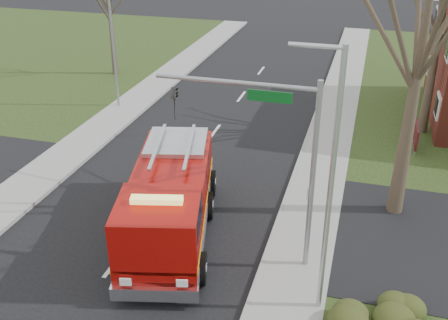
# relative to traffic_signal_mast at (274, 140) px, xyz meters

# --- Properties ---
(ground) EXTENTS (120.00, 120.00, 0.00)m
(ground) POSITION_rel_traffic_signal_mast_xyz_m (-5.21, -1.50, -4.71)
(ground) COLOR black
(ground) RESTS_ON ground
(sidewalk_right) EXTENTS (2.40, 80.00, 0.15)m
(sidewalk_right) POSITION_rel_traffic_signal_mast_xyz_m (0.99, -1.50, -4.63)
(sidewalk_right) COLOR gray
(sidewalk_right) RESTS_ON ground
(health_center_sign) EXTENTS (0.12, 2.00, 1.40)m
(health_center_sign) POSITION_rel_traffic_signal_mast_xyz_m (5.29, 11.00, -3.83)
(health_center_sign) COLOR #430F14
(health_center_sign) RESTS_ON ground
(hedge_corner) EXTENTS (2.80, 2.00, 0.90)m
(hedge_corner) POSITION_rel_traffic_signal_mast_xyz_m (3.79, -2.50, -4.13)
(hedge_corner) COLOR #2B3312
(hedge_corner) RESTS_ON lawn_right
(bare_tree_near) EXTENTS (6.00, 6.00, 12.00)m
(bare_tree_near) POSITION_rel_traffic_signal_mast_xyz_m (4.29, 4.50, 2.71)
(bare_tree_near) COLOR #3B3022
(bare_tree_near) RESTS_ON ground
(bare_tree_far) EXTENTS (5.25, 5.25, 10.50)m
(bare_tree_far) POSITION_rel_traffic_signal_mast_xyz_m (5.79, 13.50, 1.78)
(bare_tree_far) COLOR #3B3022
(bare_tree_far) RESTS_ON ground
(traffic_signal_mast) EXTENTS (5.29, 0.18, 6.80)m
(traffic_signal_mast) POSITION_rel_traffic_signal_mast_xyz_m (0.00, 0.00, 0.00)
(traffic_signal_mast) COLOR gray
(traffic_signal_mast) RESTS_ON ground
(streetlight_pole) EXTENTS (1.48, 0.16, 8.40)m
(streetlight_pole) POSITION_rel_traffic_signal_mast_xyz_m (1.93, -2.00, -0.16)
(streetlight_pole) COLOR #B7BABF
(streetlight_pole) RESTS_ON ground
(utility_pole_far) EXTENTS (0.14, 0.14, 7.00)m
(utility_pole_far) POSITION_rel_traffic_signal_mast_xyz_m (-12.01, 12.50, -1.21)
(utility_pole_far) COLOR gray
(utility_pole_far) RESTS_ON ground
(fire_engine) EXTENTS (4.61, 8.42, 3.22)m
(fire_engine) POSITION_rel_traffic_signal_mast_xyz_m (-3.88, 0.43, -3.25)
(fire_engine) COLOR #940A06
(fire_engine) RESTS_ON ground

